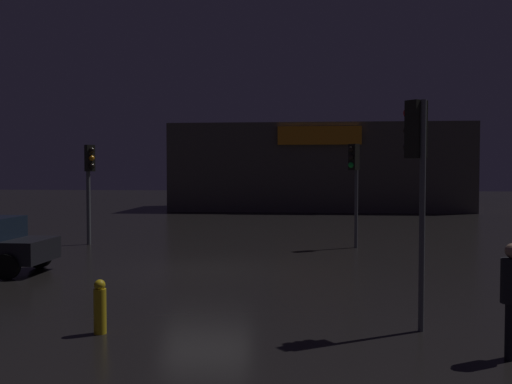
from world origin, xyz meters
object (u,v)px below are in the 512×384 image
fire_hydrant (100,307)px  store_building (318,168)px  pedestrian (512,291)px  traffic_signal_cross_right (354,171)px  traffic_signal_opposite (89,175)px  traffic_signal_main (417,154)px

fire_hydrant → store_building: bearing=82.2°
store_building → fire_hydrant: 32.21m
pedestrian → traffic_signal_cross_right: bearing=96.6°
traffic_signal_opposite → store_building: bearing=66.3°
traffic_signal_opposite → traffic_signal_cross_right: 9.94m
pedestrian → fire_hydrant: 6.76m
traffic_signal_opposite → fire_hydrant: (4.65, -11.36, -2.20)m
pedestrian → store_building: bearing=94.1°
store_building → traffic_signal_opposite: 22.35m
traffic_signal_opposite → pedestrian: 16.65m
traffic_signal_cross_right → fire_hydrant: size_ratio=3.97×
store_building → traffic_signal_cross_right: 20.48m
store_building → pedestrian: store_building is taller
store_building → traffic_signal_opposite: (-9.00, -20.46, -0.32)m
traffic_signal_main → traffic_signal_cross_right: 10.60m
traffic_signal_main → pedestrian: 2.84m
traffic_signal_cross_right → traffic_signal_opposite: bearing=-180.0°
traffic_signal_cross_right → fire_hydrant: 12.75m
traffic_signal_opposite → traffic_signal_cross_right: size_ratio=1.00×
store_building → traffic_signal_cross_right: bearing=-87.4°
traffic_signal_cross_right → fire_hydrant: (-5.29, -11.36, -2.33)m
traffic_signal_main → traffic_signal_cross_right: size_ratio=1.08×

